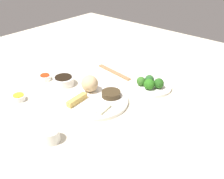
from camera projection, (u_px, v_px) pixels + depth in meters
tabletop at (93, 102)px, 1.17m from camera, size 2.20×2.20×0.02m
main_plate at (95, 101)px, 1.14m from camera, size 0.29×0.29×0.02m
rice_scoop at (90, 83)px, 1.18m from camera, size 0.08×0.08×0.08m
spring_roll at (77, 100)px, 1.11m from camera, size 0.03×0.11×0.02m
crab_rangoon_wonton at (99, 108)px, 1.07m from camera, size 0.08×0.08×0.01m
stir_fry_heap at (111, 94)px, 1.15m from camera, size 0.08×0.08×0.02m
broccoli_plate at (151, 86)px, 1.25m from camera, size 0.20×0.20×0.01m
broccoli_floret_0 at (149, 80)px, 1.25m from camera, size 0.04×0.04×0.04m
broccoli_floret_1 at (149, 84)px, 1.21m from camera, size 0.05×0.05×0.05m
broccoli_floret_2 at (141, 81)px, 1.24m from camera, size 0.04×0.04×0.04m
broccoli_floret_3 at (159, 83)px, 1.22m from camera, size 0.05×0.05×0.05m
soy_sauce_bowl at (64, 81)px, 1.27m from camera, size 0.10×0.10×0.04m
soy_sauce_bowl_liquid at (63, 77)px, 1.26m from camera, size 0.08×0.08×0.00m
sauce_ramekin_sweet_and_sour at (45, 78)px, 1.32m from camera, size 0.06×0.06×0.02m
sauce_ramekin_sweet_and_sour_liquid at (45, 75)px, 1.31m from camera, size 0.05×0.05×0.00m
sauce_ramekin_hot_mustard at (19, 98)px, 1.15m from camera, size 0.06×0.06×0.02m
sauce_ramekin_hot_mustard_liquid at (18, 95)px, 1.15m from camera, size 0.05×0.05×0.00m
teacup at (51, 136)px, 0.92m from camera, size 0.07×0.07×0.05m
chopsticks_pair at (114, 72)px, 1.39m from camera, size 0.23×0.05×0.01m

